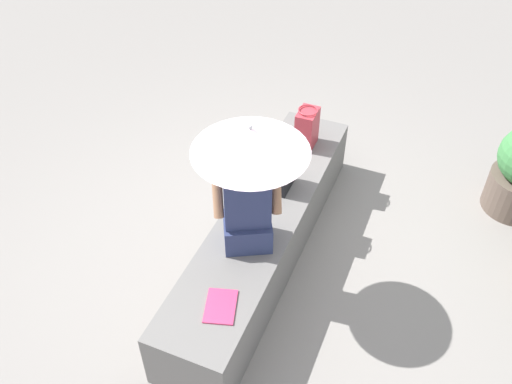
{
  "coord_description": "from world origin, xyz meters",
  "views": [
    {
      "loc": [
        2.92,
        1.15,
        3.53
      ],
      "look_at": [
        0.17,
        0.0,
        0.85
      ],
      "focal_mm": 39.28,
      "sensor_mm": 36.0,
      "label": 1
    }
  ],
  "objects_px": {
    "parasol": "(250,140)",
    "handbag_black": "(281,170)",
    "magazine": "(221,306)",
    "person_seated": "(247,203)",
    "tote_bag_canvas": "(307,128)"
  },
  "relations": [
    {
      "from": "tote_bag_canvas",
      "to": "magazine",
      "type": "bearing_deg",
      "value": 1.62
    },
    {
      "from": "parasol",
      "to": "handbag_black",
      "type": "height_order",
      "value": "parasol"
    },
    {
      "from": "person_seated",
      "to": "magazine",
      "type": "distance_m",
      "value": 0.72
    },
    {
      "from": "parasol",
      "to": "handbag_black",
      "type": "xyz_separation_m",
      "value": [
        -0.68,
        -0.03,
        -0.77
      ]
    },
    {
      "from": "person_seated",
      "to": "tote_bag_canvas",
      "type": "xyz_separation_m",
      "value": [
        -1.29,
        0.01,
        -0.21
      ]
    },
    {
      "from": "tote_bag_canvas",
      "to": "magazine",
      "type": "height_order",
      "value": "tote_bag_canvas"
    },
    {
      "from": "person_seated",
      "to": "magazine",
      "type": "xyz_separation_m",
      "value": [
        0.61,
        0.07,
        -0.38
      ]
    },
    {
      "from": "magazine",
      "to": "tote_bag_canvas",
      "type": "bearing_deg",
      "value": 164.69
    },
    {
      "from": "person_seated",
      "to": "handbag_black",
      "type": "relative_size",
      "value": 2.55
    },
    {
      "from": "handbag_black",
      "to": "parasol",
      "type": "bearing_deg",
      "value": 2.57
    },
    {
      "from": "handbag_black",
      "to": "magazine",
      "type": "distance_m",
      "value": 1.29
    },
    {
      "from": "person_seated",
      "to": "handbag_black",
      "type": "bearing_deg",
      "value": 179.91
    },
    {
      "from": "parasol",
      "to": "magazine",
      "type": "height_order",
      "value": "parasol"
    },
    {
      "from": "parasol",
      "to": "handbag_black",
      "type": "distance_m",
      "value": 1.03
    },
    {
      "from": "tote_bag_canvas",
      "to": "magazine",
      "type": "distance_m",
      "value": 1.9
    }
  ]
}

